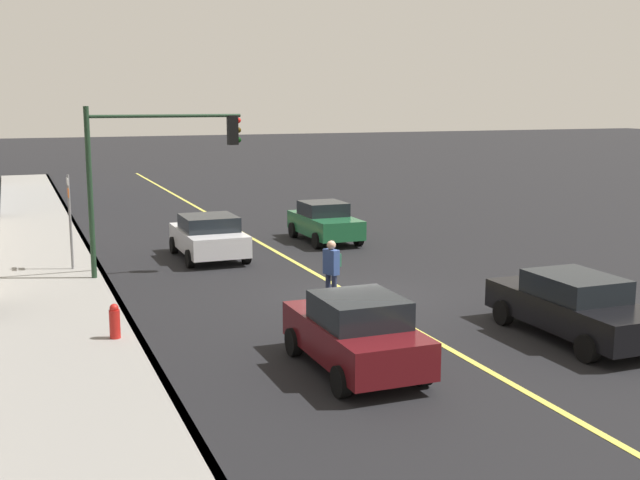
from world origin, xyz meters
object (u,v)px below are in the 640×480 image
(fire_hydrant, at_px, (115,324))
(car_green, at_px, (325,222))
(pedestrian_with_backpack, at_px, (332,268))
(street_sign_post, at_px, (70,216))
(car_white, at_px, (209,236))
(car_maroon, at_px, (355,332))
(car_black, at_px, (574,306))
(traffic_light_mast, at_px, (154,159))

(fire_hydrant, bearing_deg, car_green, -41.30)
(pedestrian_with_backpack, xyz_separation_m, street_sign_post, (6.74, 6.05, 0.77))
(car_green, height_order, car_white, car_green)
(pedestrian_with_backpack, bearing_deg, car_white, 11.11)
(car_green, xyz_separation_m, pedestrian_with_backpack, (-9.19, 3.46, 0.29))
(street_sign_post, bearing_deg, car_maroon, -158.26)
(car_black, bearing_deg, street_sign_post, 41.76)
(car_green, height_order, car_black, car_green)
(car_maroon, height_order, fire_hydrant, car_maroon)
(car_green, bearing_deg, pedestrian_with_backpack, 159.39)
(pedestrian_with_backpack, xyz_separation_m, traffic_light_mast, (5.19, 3.66, 2.58))
(traffic_light_mast, distance_m, fire_hydrant, 7.50)
(car_maroon, distance_m, car_black, 5.53)
(pedestrian_with_backpack, bearing_deg, car_maroon, 163.24)
(car_maroon, height_order, car_black, car_maroon)
(pedestrian_with_backpack, bearing_deg, car_black, -138.50)
(car_white, height_order, pedestrian_with_backpack, pedestrian_with_backpack)
(car_green, height_order, traffic_light_mast, traffic_light_mast)
(car_maroon, relative_size, street_sign_post, 1.27)
(traffic_light_mast, xyz_separation_m, street_sign_post, (1.55, 2.39, -1.81))
(car_black, bearing_deg, car_maroon, 92.00)
(traffic_light_mast, xyz_separation_m, fire_hydrant, (-6.47, 2.08, -3.16))
(traffic_light_mast, relative_size, street_sign_post, 1.68)
(car_maroon, height_order, pedestrian_with_backpack, pedestrian_with_backpack)
(traffic_light_mast, bearing_deg, car_black, -141.69)
(car_green, height_order, fire_hydrant, car_green)
(car_black, distance_m, traffic_light_mast, 12.82)
(car_white, distance_m, street_sign_post, 4.76)
(fire_hydrant, bearing_deg, car_white, -25.78)
(car_white, height_order, street_sign_post, street_sign_post)
(car_white, relative_size, pedestrian_with_backpack, 2.25)
(car_green, distance_m, car_black, 13.82)
(car_black, relative_size, car_white, 1.15)
(street_sign_post, bearing_deg, fire_hydrant, -177.83)
(street_sign_post, bearing_deg, car_green, -75.54)
(car_maroon, bearing_deg, traffic_light_mast, 12.50)
(pedestrian_with_backpack, relative_size, fire_hydrant, 1.89)
(car_white, relative_size, fire_hydrant, 4.26)
(car_black, xyz_separation_m, fire_hydrant, (3.33, 9.83, -0.30))
(pedestrian_with_backpack, bearing_deg, fire_hydrant, 102.60)
(car_maroon, xyz_separation_m, car_black, (0.19, -5.53, -0.03))
(car_white, bearing_deg, car_black, -155.41)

